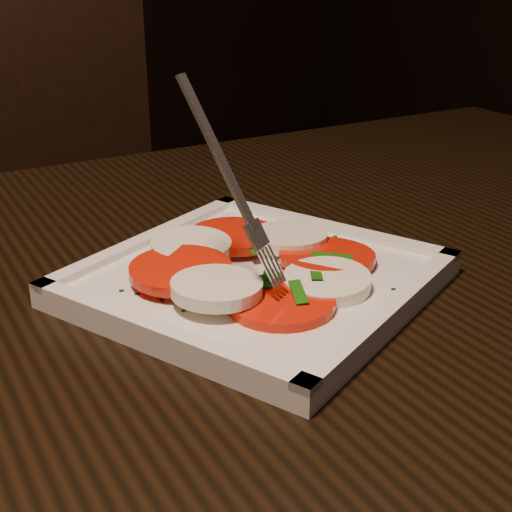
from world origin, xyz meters
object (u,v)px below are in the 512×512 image
(table, at_px, (314,346))
(chair, at_px, (58,243))
(plate, at_px, (256,281))
(fork, at_px, (218,179))

(table, height_order, chair, chair)
(table, height_order, plate, plate)
(table, relative_size, chair, 1.35)
(table, xyz_separation_m, chair, (-0.03, 0.68, -0.12))
(chair, distance_m, fork, 0.80)
(chair, xyz_separation_m, fork, (-0.10, -0.72, 0.32))
(table, distance_m, fork, 0.25)
(chair, distance_m, plate, 0.75)
(chair, height_order, fork, chair)
(fork, bearing_deg, plate, -7.80)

